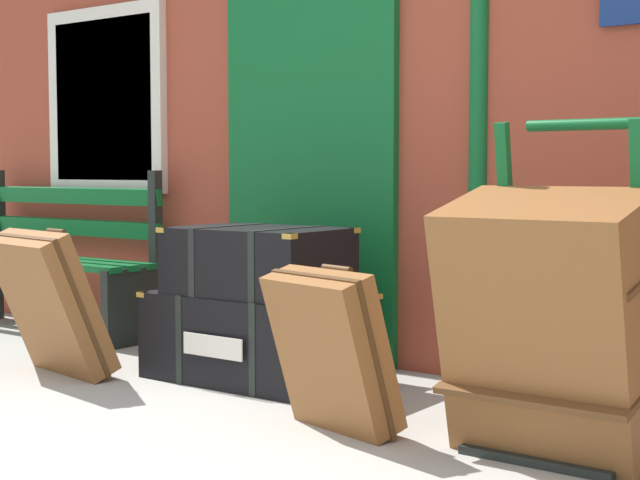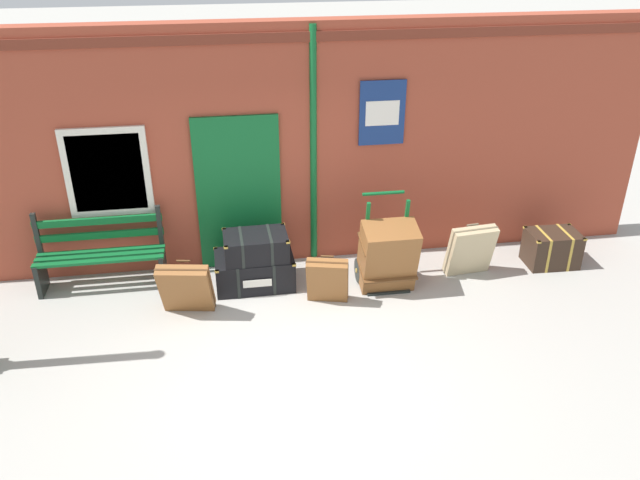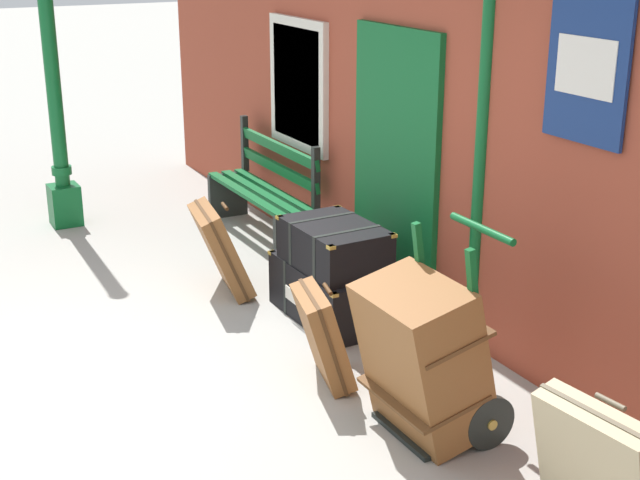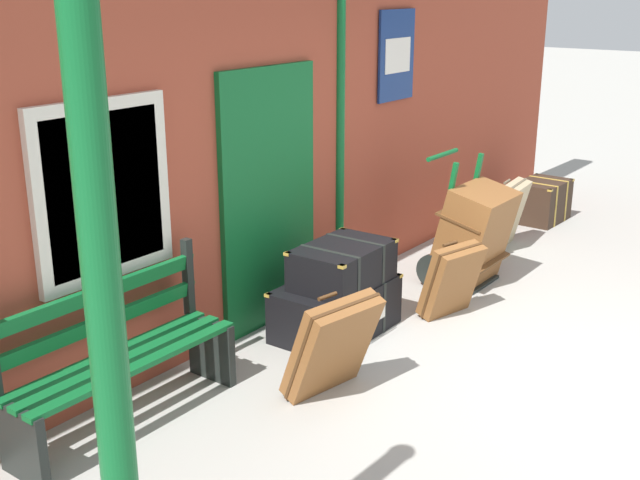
{
  "view_description": "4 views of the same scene",
  "coord_description": "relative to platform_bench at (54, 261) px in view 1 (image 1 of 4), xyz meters",
  "views": [
    {
      "loc": [
        2.75,
        -1.73,
        1.02
      ],
      "look_at": [
        0.26,
        1.61,
        0.72
      ],
      "focal_mm": 54.99,
      "sensor_mm": 36.0,
      "label": 1
    },
    {
      "loc": [
        -0.59,
        -5.39,
        4.37
      ],
      "look_at": [
        0.57,
        1.89,
        0.56
      ],
      "focal_mm": 36.01,
      "sensor_mm": 36.0,
      "label": 2
    },
    {
      "loc": [
        5.12,
        -1.18,
        2.76
      ],
      "look_at": [
        -0.14,
        1.63,
        0.69
      ],
      "focal_mm": 50.55,
      "sensor_mm": 36.0,
      "label": 3
    },
    {
      "loc": [
        -5.13,
        -1.58,
        2.7
      ],
      "look_at": [
        -0.42,
        1.92,
        0.81
      ],
      "focal_mm": 44.83,
      "sensor_mm": 36.0,
      "label": 4
    }
  ],
  "objects": [
    {
      "name": "brick_facade",
      "position": [
        2.21,
        0.44,
        1.15
      ],
      "size": [
        10.4,
        0.35,
        3.2
      ],
      "color": "#9E422D",
      "rests_on": "ground"
    },
    {
      "name": "suitcase_charcoal",
      "position": [
        1.09,
        -0.88,
        -0.08
      ],
      "size": [
        0.67,
        0.52,
        0.73
      ],
      "color": "brown",
      "rests_on": "ground"
    },
    {
      "name": "steamer_trunk_middle",
      "position": [
        1.96,
        -0.34,
        0.14
      ],
      "size": [
        0.82,
        0.57,
        0.33
      ],
      "color": "black",
      "rests_on": "steamer_trunk_base"
    },
    {
      "name": "platform_bench",
      "position": [
        0.0,
        0.0,
        0.0
      ],
      "size": [
        1.6,
        0.43,
        1.01
      ],
      "color": "#0F5B28",
      "rests_on": "ground"
    },
    {
      "name": "suitcase_umber",
      "position": [
        2.79,
        -0.88,
        -0.13
      ],
      "size": [
        0.57,
        0.44,
        0.65
      ],
      "color": "brown",
      "rests_on": "ground"
    },
    {
      "name": "large_brown_trunk",
      "position": [
        3.6,
        -0.68,
        0.03
      ],
      "size": [
        0.7,
        0.63,
        0.96
      ],
      "color": "brown",
      "rests_on": "ground"
    },
    {
      "name": "porters_trolley",
      "position": [
        3.6,
        -0.51,
        -0.17
      ],
      "size": [
        0.71,
        0.56,
        1.21
      ],
      "color": "black",
      "rests_on": "ground"
    },
    {
      "name": "steamer_trunk_base",
      "position": [
        1.93,
        -0.3,
        -0.23
      ],
      "size": [
        1.02,
        0.68,
        0.43
      ],
      "color": "black",
      "rests_on": "ground"
    }
  ]
}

